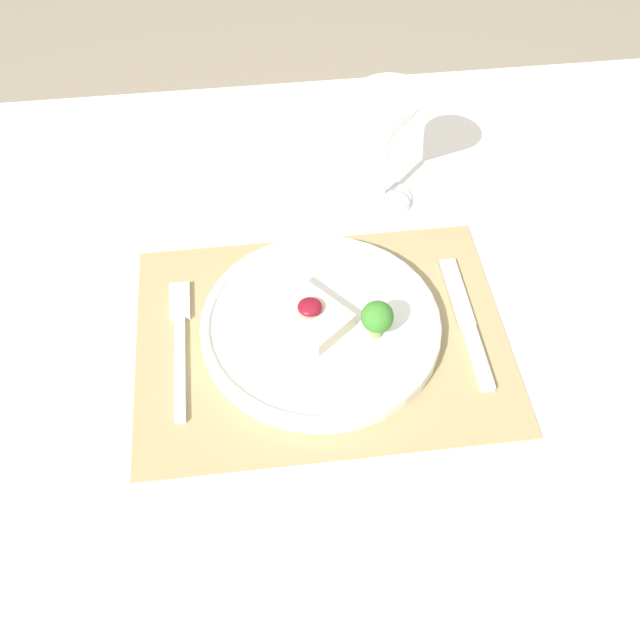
{
  "coord_description": "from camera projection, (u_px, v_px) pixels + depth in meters",
  "views": [
    {
      "loc": [
        -0.07,
        -0.52,
        1.42
      ],
      "look_at": [
        -0.0,
        0.01,
        0.76
      ],
      "focal_mm": 42.0,
      "sensor_mm": 36.0,
      "label": 1
    }
  ],
  "objects": [
    {
      "name": "dinner_plate",
      "position": [
        321.0,
        324.0,
        0.85
      ],
      "size": [
        0.28,
        0.28,
        0.06
      ],
      "color": "white",
      "rests_on": "placemat"
    },
    {
      "name": "placemat",
      "position": [
        322.0,
        337.0,
        0.86
      ],
      "size": [
        0.42,
        0.32,
        0.0
      ],
      "primitive_type": "cube",
      "color": "#9E895B",
      "rests_on": "dining_table"
    },
    {
      "name": "fork",
      "position": [
        180.0,
        337.0,
        0.85
      ],
      "size": [
        0.02,
        0.2,
        0.01
      ],
      "rotation": [
        0.0,
        0.0,
        -0.03
      ],
      "color": "silver",
      "rests_on": "placemat"
    },
    {
      "name": "knife",
      "position": [
        469.0,
        330.0,
        0.86
      ],
      "size": [
        0.02,
        0.2,
        0.01
      ],
      "rotation": [
        0.0,
        0.0,
        -0.03
      ],
      "color": "silver",
      "rests_on": "placemat"
    },
    {
      "name": "wine_glass_near",
      "position": [
        388.0,
        127.0,
        0.92
      ],
      "size": [
        0.09,
        0.09,
        0.17
      ],
      "color": "white",
      "rests_on": "dining_table"
    },
    {
      "name": "spoon",
      "position": [
        377.0,
        203.0,
        1.0
      ],
      "size": [
        0.18,
        0.04,
        0.02
      ],
      "rotation": [
        0.0,
        0.0,
        0.0
      ],
      "color": "silver",
      "rests_on": "dining_table"
    },
    {
      "name": "dining_table",
      "position": [
        321.0,
        382.0,
        0.93
      ],
      "size": [
        1.3,
        1.03,
        0.74
      ],
      "color": "white",
      "rests_on": "ground_plane"
    },
    {
      "name": "ground_plane",
      "position": [
        321.0,
        574.0,
        1.43
      ],
      "size": [
        8.0,
        8.0,
        0.0
      ],
      "primitive_type": "plane",
      "color": "gray"
    }
  ]
}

